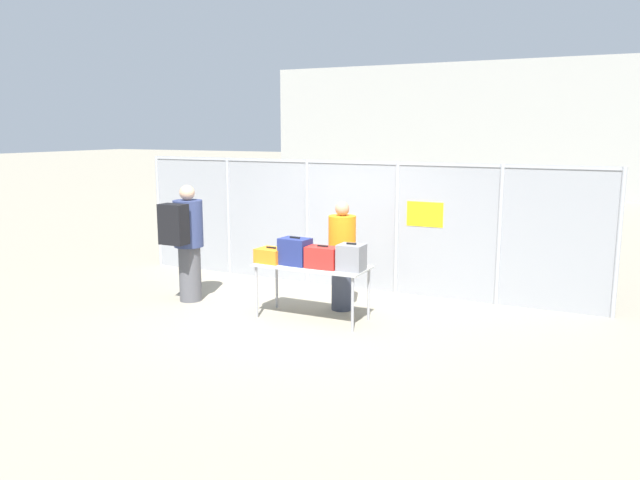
% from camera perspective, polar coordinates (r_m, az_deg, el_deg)
% --- Properties ---
extents(ground_plane, '(120.00, 120.00, 0.00)m').
position_cam_1_polar(ground_plane, '(9.12, -2.25, -7.14)').
color(ground_plane, gray).
extents(fence_section, '(8.36, 0.07, 2.18)m').
position_cam_1_polar(fence_section, '(10.64, 2.84, 1.65)').
color(fence_section, '#9EA0A5').
rests_on(fence_section, ground_plane).
extents(inspection_table, '(1.63, 0.71, 0.79)m').
position_cam_1_polar(inspection_table, '(8.89, -0.73, -2.76)').
color(inspection_table, '#B2B2AD').
rests_on(inspection_table, ground_plane).
extents(suitcase_orange, '(0.42, 0.38, 0.23)m').
position_cam_1_polar(suitcase_orange, '(9.08, -4.48, -1.40)').
color(suitcase_orange, orange).
rests_on(suitcase_orange, inspection_table).
extents(suitcase_navy, '(0.45, 0.33, 0.41)m').
position_cam_1_polar(suitcase_navy, '(8.88, -2.30, -1.06)').
color(suitcase_navy, navy).
rests_on(suitcase_navy, inspection_table).
extents(suitcase_red, '(0.45, 0.28, 0.32)m').
position_cam_1_polar(suitcase_red, '(8.67, 0.24, -1.60)').
color(suitcase_red, red).
rests_on(suitcase_red, inspection_table).
extents(suitcase_grey, '(0.35, 0.31, 0.38)m').
position_cam_1_polar(suitcase_grey, '(8.53, 2.88, -1.60)').
color(suitcase_grey, slate).
rests_on(suitcase_grey, inspection_table).
extents(traveler_hooded, '(0.46, 0.71, 1.85)m').
position_cam_1_polar(traveler_hooded, '(9.97, -12.15, 0.14)').
color(traveler_hooded, '#4C4C51').
rests_on(traveler_hooded, ground_plane).
extents(security_worker_near, '(0.41, 0.41, 1.65)m').
position_cam_1_polar(security_worker_near, '(9.34, 2.02, -1.33)').
color(security_worker_near, '#383D4C').
rests_on(security_worker_near, ground_plane).
extents(utility_trailer, '(3.91, 2.19, 0.69)m').
position_cam_1_polar(utility_trailer, '(12.59, 13.12, -0.68)').
color(utility_trailer, '#4C6B47').
rests_on(utility_trailer, ground_plane).
extents(distant_hangar, '(16.60, 8.58, 5.46)m').
position_cam_1_polar(distant_hangar, '(31.30, 14.01, 9.82)').
color(distant_hangar, '#999993').
rests_on(distant_hangar, ground_plane).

